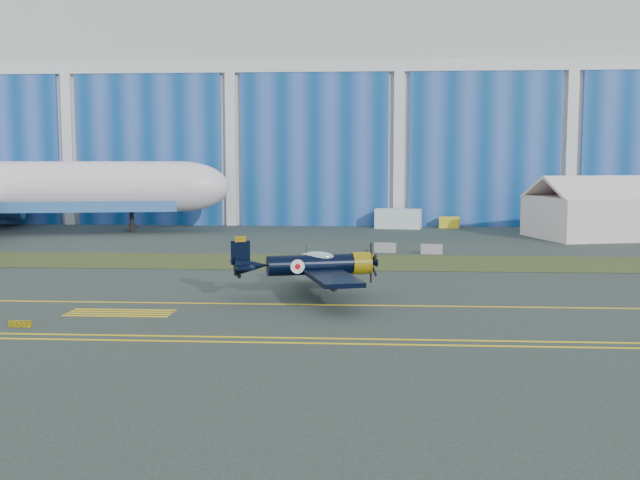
# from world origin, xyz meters

# --- Properties ---
(ground) EXTENTS (260.00, 260.00, 0.00)m
(ground) POSITION_xyz_m (0.00, 0.00, 0.00)
(ground) COLOR #2E3936
(ground) RESTS_ON ground
(grass_median) EXTENTS (260.00, 10.00, 0.02)m
(grass_median) POSITION_xyz_m (0.00, 14.00, 0.02)
(grass_median) COLOR #475128
(grass_median) RESTS_ON ground
(hangar) EXTENTS (220.00, 45.70, 30.00)m
(hangar) POSITION_xyz_m (0.00, 71.79, 14.96)
(hangar) COLOR silver
(hangar) RESTS_ON ground
(taxiway_centreline) EXTENTS (200.00, 0.20, 0.02)m
(taxiway_centreline) POSITION_xyz_m (0.00, -5.00, 0.01)
(taxiway_centreline) COLOR yellow
(taxiway_centreline) RESTS_ON ground
(edge_line_near) EXTENTS (80.00, 0.20, 0.02)m
(edge_line_near) POSITION_xyz_m (0.00, -14.50, 0.01)
(edge_line_near) COLOR yellow
(edge_line_near) RESTS_ON ground
(edge_line_far) EXTENTS (80.00, 0.20, 0.02)m
(edge_line_far) POSITION_xyz_m (0.00, -13.50, 0.01)
(edge_line_far) COLOR yellow
(edge_line_far) RESTS_ON ground
(hold_short_ladder) EXTENTS (6.00, 2.40, 0.02)m
(hold_short_ladder) POSITION_xyz_m (-18.00, -8.10, 0.01)
(hold_short_ladder) COLOR yellow
(hold_short_ladder) RESTS_ON ground
(guard_board_left) EXTENTS (1.20, 0.15, 0.35)m
(guard_board_left) POSITION_xyz_m (-22.00, -12.00, 0.17)
(guard_board_left) COLOR yellow
(guard_board_left) RESTS_ON ground
(warbird) EXTENTS (13.58, 15.04, 3.74)m
(warbird) POSITION_xyz_m (-7.52, -2.74, 2.11)
(warbird) COLOR black
(warbird) RESTS_ON ground
(tent) EXTENTS (17.32, 14.45, 6.98)m
(tent) POSITION_xyz_m (22.31, 35.82, 3.49)
(tent) COLOR white
(tent) RESTS_ON ground
(shipping_container) EXTENTS (6.05, 3.33, 2.48)m
(shipping_container) POSITION_xyz_m (-0.09, 46.07, 1.24)
(shipping_container) COLOR silver
(shipping_container) RESTS_ON ground
(tug) EXTENTS (2.74, 2.05, 1.44)m
(tug) POSITION_xyz_m (6.51, 47.23, 0.72)
(tug) COLOR yellow
(tug) RESTS_ON ground
(barrier_a) EXTENTS (2.07, 0.94, 0.90)m
(barrier_a) POSITION_xyz_m (-2.30, 20.96, 0.45)
(barrier_a) COLOR gray
(barrier_a) RESTS_ON ground
(barrier_b) EXTENTS (2.03, 0.71, 0.90)m
(barrier_b) POSITION_xyz_m (1.95, 20.06, 0.45)
(barrier_b) COLOR gray
(barrier_b) RESTS_ON ground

